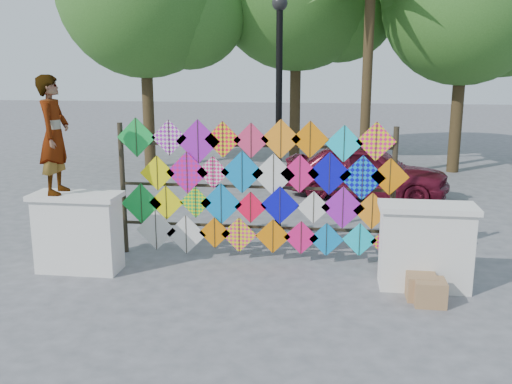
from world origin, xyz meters
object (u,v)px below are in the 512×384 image
Objects in this scene: kite_rack at (257,188)px; sedan at (366,171)px; vendor_woman at (54,135)px; lamppost at (279,96)px.

sedan is (2.08, 4.87, -0.56)m from kite_rack.
sedan is at bearing 66.91° from kite_rack.
sedan is at bearing -46.69° from vendor_woman.
vendor_woman is 0.46× the size of sedan.
kite_rack is 1.09× the size of lamppost.
lamppost reaches higher than vendor_woman.
vendor_woman is 0.41× the size of lamppost.
lamppost is at bearing -61.36° from vendor_woman.
lamppost is (-1.84, -3.60, 2.01)m from sedan.
lamppost reaches higher than sedan.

